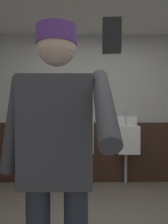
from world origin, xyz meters
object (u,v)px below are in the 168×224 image
(urinal_middle, at_px, (82,139))
(cell_phone, at_px, (112,36))
(urinal_right, at_px, (127,139))
(person, at_px, (57,153))
(urinal_left, at_px, (37,139))

(urinal_middle, bearing_deg, cell_phone, -87.96)
(urinal_right, xyz_separation_m, person, (-0.89, -2.18, 0.25))
(urinal_middle, relative_size, urinal_right, 1.00)
(person, height_order, cell_phone, person)
(cell_phone, bearing_deg, urinal_left, 111.54)
(urinal_middle, bearing_deg, urinal_right, 0.00)
(urinal_left, distance_m, cell_phone, 2.90)
(urinal_middle, distance_m, urinal_right, 0.75)
(urinal_left, bearing_deg, person, -74.47)
(urinal_left, bearing_deg, urinal_middle, 0.00)
(urinal_left, relative_size, urinal_middle, 1.00)
(urinal_middle, height_order, person, person)
(urinal_left, xyz_separation_m, person, (0.61, -2.18, 0.25))
(urinal_left, distance_m, urinal_middle, 0.75)
(person, bearing_deg, urinal_middle, 86.20)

